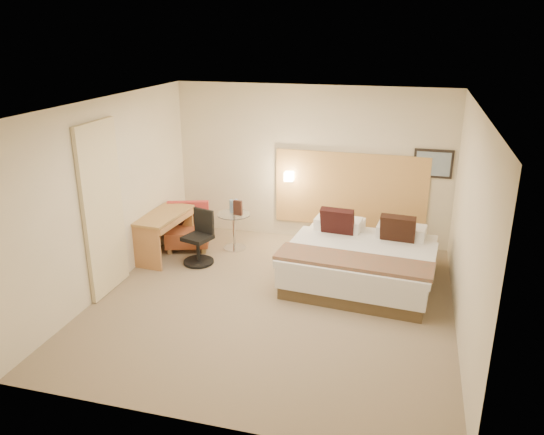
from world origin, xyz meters
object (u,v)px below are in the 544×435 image
(lounge_chair, at_px, (188,230))
(desk, at_px, (165,223))
(side_table, at_px, (234,229))
(desk_chair, at_px, (200,242))
(bed, at_px, (362,260))

(lounge_chair, relative_size, desk, 0.72)
(side_table, height_order, desk_chair, desk_chair)
(desk, distance_m, desk_chair, 0.68)
(bed, height_order, side_table, bed)
(lounge_chair, bearing_deg, desk_chair, -51.50)
(side_table, bearing_deg, desk_chair, -116.67)
(lounge_chair, relative_size, desk_chair, 1.01)
(desk_chair, bearing_deg, side_table, 63.33)
(lounge_chair, bearing_deg, desk, -110.85)
(desk, bearing_deg, lounge_chair, 69.15)
(lounge_chair, xyz_separation_m, side_table, (0.80, 0.12, 0.05))
(bed, distance_m, lounge_chair, 3.08)
(bed, xyz_separation_m, desk, (-3.21, 0.07, 0.25))
(lounge_chair, distance_m, desk_chair, 0.73)
(bed, height_order, desk_chair, bed)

